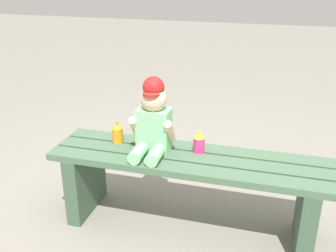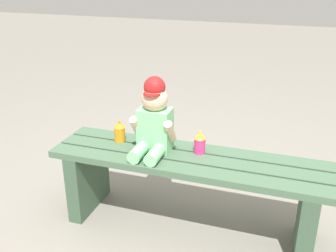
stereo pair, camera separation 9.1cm
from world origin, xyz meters
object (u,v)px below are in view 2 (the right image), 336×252
Objects in this scene: sippy_cup_left at (120,131)px; sippy_cup_right at (200,143)px; park_bench at (189,181)px; child_figure at (154,120)px.

sippy_cup_right is (0.46, 0.00, 0.00)m from sippy_cup_left.
sippy_cup_left is 0.46m from sippy_cup_right.
sippy_cup_left reaches higher than park_bench.
sippy_cup_right is (0.04, 0.06, 0.20)m from park_bench.
sippy_cup_left is (-0.23, 0.05, -0.12)m from child_figure.
park_bench is 11.77× the size of sippy_cup_left.
sippy_cup_left is 1.00× the size of sippy_cup_right.
child_figure is 0.26m from sippy_cup_left.
child_figure is at bearing -167.22° from sippy_cup_right.
park_bench is 0.37m from child_figure.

